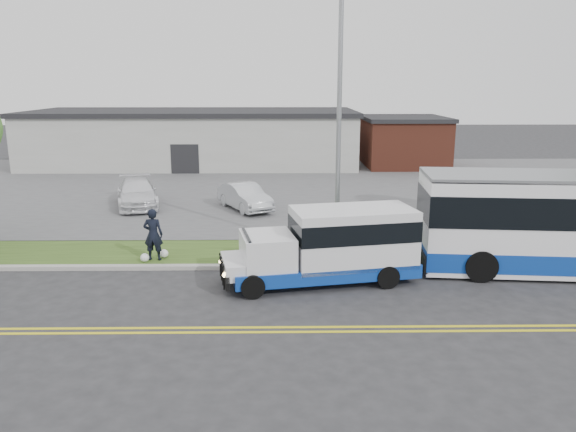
{
  "coord_description": "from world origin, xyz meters",
  "views": [
    {
      "loc": [
        0.84,
        -18.04,
        6.55
      ],
      "look_at": [
        1.12,
        2.54,
        1.6
      ],
      "focal_mm": 35.0,
      "sensor_mm": 36.0,
      "label": 1
    }
  ],
  "objects_px": {
    "streetlight_near": "(339,118)",
    "pedestrian": "(153,234)",
    "shuttle_bus": "(334,243)",
    "parked_car_a": "(245,197)",
    "parked_car_b": "(137,193)"
  },
  "relations": [
    {
      "from": "pedestrian",
      "to": "parked_car_a",
      "type": "height_order",
      "value": "pedestrian"
    },
    {
      "from": "parked_car_a",
      "to": "shuttle_bus",
      "type": "bearing_deg",
      "value": -99.53
    },
    {
      "from": "pedestrian",
      "to": "parked_car_b",
      "type": "relative_size",
      "value": 0.4
    },
    {
      "from": "parked_car_b",
      "to": "shuttle_bus",
      "type": "bearing_deg",
      "value": -66.63
    },
    {
      "from": "streetlight_near",
      "to": "pedestrian",
      "type": "height_order",
      "value": "streetlight_near"
    },
    {
      "from": "pedestrian",
      "to": "parked_car_a",
      "type": "xyz_separation_m",
      "value": [
        2.84,
        8.41,
        -0.3
      ]
    },
    {
      "from": "shuttle_bus",
      "to": "parked_car_a",
      "type": "height_order",
      "value": "shuttle_bus"
    },
    {
      "from": "streetlight_near",
      "to": "pedestrian",
      "type": "bearing_deg",
      "value": -173.11
    },
    {
      "from": "pedestrian",
      "to": "parked_car_b",
      "type": "bearing_deg",
      "value": -69.68
    },
    {
      "from": "shuttle_bus",
      "to": "parked_car_a",
      "type": "bearing_deg",
      "value": 98.08
    },
    {
      "from": "parked_car_a",
      "to": "parked_car_b",
      "type": "relative_size",
      "value": 0.84
    },
    {
      "from": "streetlight_near",
      "to": "shuttle_bus",
      "type": "xyz_separation_m",
      "value": [
        -0.39,
        -2.95,
        -3.91
      ]
    },
    {
      "from": "streetlight_near",
      "to": "parked_car_b",
      "type": "distance_m",
      "value": 13.64
    },
    {
      "from": "pedestrian",
      "to": "parked_car_b",
      "type": "height_order",
      "value": "pedestrian"
    },
    {
      "from": "shuttle_bus",
      "to": "pedestrian",
      "type": "relative_size",
      "value": 3.44
    }
  ]
}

